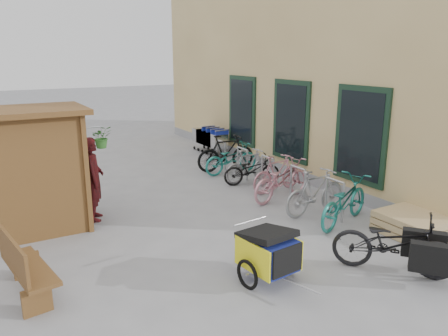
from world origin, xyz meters
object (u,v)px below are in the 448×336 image
pallet_stack (413,225)px  bench (24,266)px  shopping_carts (210,137)px  bike_2 (281,180)px  child_trailer (268,251)px  bike_1 (315,192)px  bike_6 (231,158)px  person_kiosk (93,179)px  cargo_bike (396,244)px  bike_3 (277,173)px  bike_5 (248,166)px  bike_7 (226,153)px  kiosk (25,154)px  bike_0 (344,201)px  bike_4 (252,170)px

pallet_stack → bench: bearing=168.6°
shopping_carts → bike_2: (-0.89, -5.27, -0.07)m
child_trailer → bike_1: size_ratio=0.90×
bike_6 → person_kiosk: bearing=110.3°
cargo_bike → bike_3: bearing=39.0°
bike_1 → bike_5: bearing=-4.6°
person_kiosk → bike_7: 4.82m
kiosk → bike_5: kiosk is taller
bike_0 → bike_7: bearing=-19.7°
cargo_bike → bike_4: cargo_bike is taller
bike_4 → bike_3: bearing=-148.4°
bench → cargo_bike: bearing=-32.0°
bench → bike_2: (5.79, 1.63, 0.02)m
bike_2 → bike_0: bearing=172.2°
bike_3 → shopping_carts: bearing=-13.2°
shopping_carts → bike_5: shopping_carts is taller
child_trailer → person_kiosk: (-1.64, 3.90, 0.39)m
cargo_bike → bike_2: (0.65, 3.81, -0.00)m
cargo_bike → bike_5: size_ratio=1.23×
bike_2 → bike_3: bike_2 is taller
bike_0 → bike_3: bearing=-22.5°
child_trailer → bike_0: size_ratio=0.81×
child_trailer → bike_5: bearing=53.9°
child_trailer → bike_3: 4.53m
pallet_stack → cargo_bike: bearing=-151.4°
bike_2 → bike_4: (0.07, 1.37, -0.09)m
shopping_carts → child_trailer: 8.94m
bike_6 → kiosk: bearing=106.0°
pallet_stack → kiosk: bearing=148.3°
kiosk → bike_0: kiosk is taller
bench → bike_0: size_ratio=0.81×
bike_0 → bike_2: size_ratio=1.00×
bike_0 → bike_3: size_ratio=1.19×
bike_6 → bike_2: bearing=175.5°
bench → bike_2: size_ratio=0.81×
bike_1 → bike_5: bike_1 is taller
pallet_stack → bike_5: 4.66m
bike_0 → bike_1: size_ratio=1.12×
bike_1 → bike_4: bearing=-3.6°
person_kiosk → bike_6: bearing=-52.9°
person_kiosk → bike_1: size_ratio=1.06×
bike_4 → bike_5: size_ratio=1.00×
bike_0 → bike_5: 3.49m
bench → bike_4: bearing=18.0°
bike_1 → bike_6: size_ratio=0.98×
shopping_carts → bike_2: 5.34m
bench → bike_5: (5.91, 3.25, -0.01)m
bench → bike_1: 5.85m
pallet_stack → bike_3: (-0.59, 3.54, 0.26)m
cargo_bike → bike_3: cargo_bike is taller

